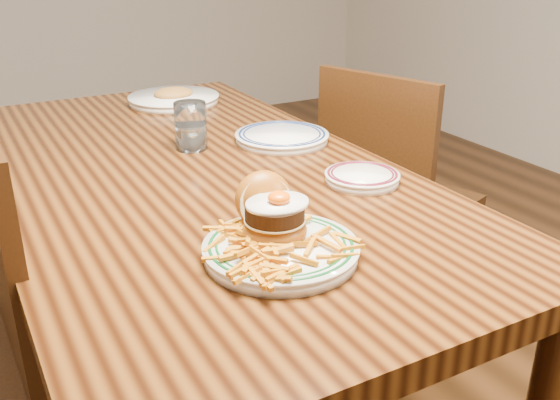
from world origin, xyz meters
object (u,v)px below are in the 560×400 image
table (193,202)px  chair_right (391,194)px  main_plate (278,235)px  side_plate (362,177)px

table → chair_right: 0.79m
main_plate → side_plate: main_plate is taller
chair_right → side_plate: size_ratio=5.27×
side_plate → chair_right: bearing=57.1°
chair_right → main_plate: same height
table → main_plate: bearing=-93.4°
side_plate → main_plate: bearing=-135.3°
chair_right → table: bearing=-5.2°
table → chair_right: chair_right is taller
main_plate → side_plate: bearing=42.5°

